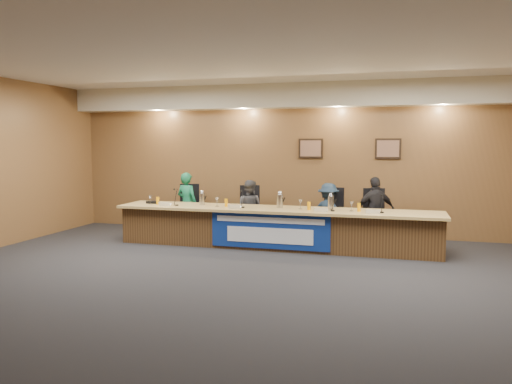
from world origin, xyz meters
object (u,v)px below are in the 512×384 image
carafe_right (331,203)px  dais_body (275,229)px  panelist_b (249,209)px  panelist_d (375,211)px  banner (270,231)px  panelist_c (328,213)px  carafe_mid (280,201)px  office_chair_a (189,212)px  office_chair_d (375,220)px  speakerphone (154,202)px  office_chair_c (329,218)px  panelist_a (187,204)px  office_chair_b (250,214)px  carafe_left (202,199)px

carafe_right → dais_body: bearing=177.2°
panelist_b → panelist_d: size_ratio=0.92×
banner → panelist_c: bearing=52.0°
dais_body → carafe_mid: bearing=22.9°
banner → panelist_b: panelist_b is taller
banner → panelist_d: bearing=32.6°
panelist_b → carafe_mid: (0.82, -0.71, 0.27)m
banner → office_chair_a: 2.47m
dais_body → panelist_c: panelist_c is taller
office_chair_d → banner: bearing=-158.1°
panelist_c → speakerphone: bearing=30.2°
office_chair_a → office_chair_c: same height
panelist_a → carafe_right: 3.27m
panelist_b → office_chair_a: panelist_b is taller
dais_body → office_chair_c: 1.24m
office_chair_a → carafe_mid: 2.38m
office_chair_a → office_chair_d: bearing=-18.9°
office_chair_b → carafe_right: (1.79, -0.89, 0.40)m
office_chair_a → office_chair_c: size_ratio=1.00×
office_chair_d → carafe_left: 3.42m
carafe_mid → speakerphone: (-2.61, -0.01, -0.10)m
office_chair_c → carafe_left: (-2.39, -0.80, 0.39)m
panelist_c → carafe_mid: 1.12m
dais_body → speakerphone: 2.56m
panelist_b → carafe_right: size_ratio=4.60×
carafe_left → panelist_a: bearing=131.9°
office_chair_c → carafe_left: bearing=-143.0°
office_chair_c → speakerphone: (-3.43, -0.82, 0.30)m
office_chair_a → panelist_a: bearing=-108.9°
office_chair_d → office_chair_a: bearing=167.0°
banner → office_chair_c: (0.90, 1.26, 0.10)m
office_chair_a → carafe_left: (0.63, -0.80, 0.39)m
office_chair_b → office_chair_c: 1.64m
office_chair_b → carafe_mid: size_ratio=1.87×
dais_body → panelist_d: 1.98m
panelist_c → speakerphone: size_ratio=3.69×
carafe_right → speakerphone: size_ratio=0.82×
carafe_left → carafe_right: (2.54, -0.09, 0.01)m
dais_body → office_chair_b: 1.13m
dais_body → carafe_left: (-1.49, 0.04, 0.52)m
panelist_a → panelist_b: panelist_a is taller
panelist_c → office_chair_a: size_ratio=2.46×
carafe_mid → office_chair_c: bearing=44.6°
dais_body → panelist_d: panelist_d is taller
panelist_a → banner: bearing=165.1°
banner → office_chair_c: banner is taller
panelist_b → speakerphone: 1.94m
banner → panelist_b: (-0.74, 1.16, 0.22)m
banner → office_chair_d: size_ratio=4.58×
panelist_d → carafe_mid: panelist_d is taller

